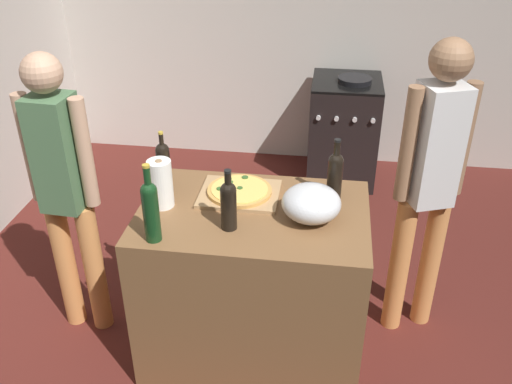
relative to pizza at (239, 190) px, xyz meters
The scene contains 14 objects.
ground_plane 1.20m from the pizza, 81.00° to the left, with size 4.70×3.74×0.02m, color #511E19.
kitchen_wall_rear 2.38m from the pizza, 87.17° to the left, with size 4.70×0.10×2.60m, color beige.
counter 0.51m from the pizza, 56.65° to the right, with size 1.12×0.75×0.90m, color brown.
cutting_board 0.02m from the pizza, 29.37° to the right, with size 0.40×0.32×0.02m, color tan.
pizza is the anchor object (origin of this frame).
mixing_bowl 0.41m from the pizza, 24.25° to the right, with size 0.28×0.28×0.17m.
paper_towel_roll 0.40m from the pizza, 158.20° to the right, with size 0.12×0.12×0.25m.
wine_bottle_clear 0.31m from the pizza, 89.78° to the right, with size 0.07×0.07×0.30m.
wine_bottle_dark 0.41m from the pizza, behind, with size 0.07×0.07×0.31m.
wine_bottle_green 0.49m from the pizza, ahead, with size 0.08×0.08×0.32m.
wine_bottle_amber 0.55m from the pizza, 126.21° to the right, with size 0.07×0.07×0.38m.
stove 2.09m from the pizza, 74.24° to the left, with size 0.56×0.61×0.91m.
person_in_stripes 0.90m from the pizza, behind, with size 0.37×0.21×1.62m.
person_in_red 0.97m from the pizza, 11.13° to the left, with size 0.36×0.26×1.69m.
Camera 1 is at (0.31, -1.58, 2.34)m, focal length 39.24 mm.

